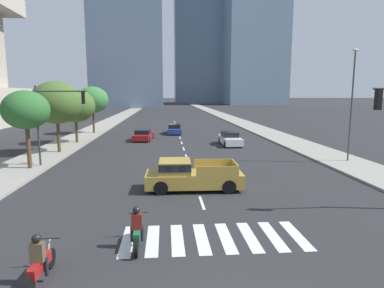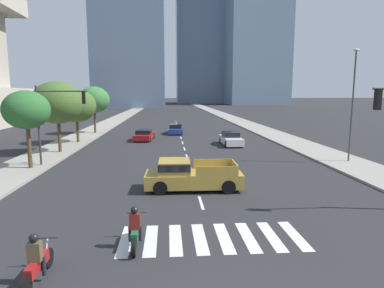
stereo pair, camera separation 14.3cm
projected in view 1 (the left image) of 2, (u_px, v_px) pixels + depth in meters
name	position (u px, v px, depth m)	size (l,w,h in m)	color
sidewalk_east	(288.00, 140.00, 37.16)	(4.00, 260.00, 0.15)	gray
sidewalk_west	(70.00, 143.00, 35.24)	(4.00, 260.00, 0.15)	gray
crosswalk_near	(214.00, 238.00, 12.18)	(6.75, 2.64, 0.01)	silver
lane_divider_center	(180.00, 138.00, 39.77)	(0.14, 50.00, 0.01)	silver
motorcycle_lead	(39.00, 263.00, 9.23)	(0.70, 2.19, 1.49)	black
motorcycle_third	(137.00, 231.00, 11.42)	(0.70, 2.10, 1.49)	black
pickup_truck	(189.00, 175.00, 18.25)	(5.38, 2.20, 1.67)	#B28E38
sedan_blue_0	(175.00, 129.00, 43.89)	(2.01, 4.78, 1.29)	navy
sedan_red_1	(143.00, 135.00, 37.80)	(2.27, 4.85, 1.23)	maroon
sedan_white_2	(230.00, 139.00, 34.22)	(1.87, 4.57, 1.35)	silver
traffic_signal_far	(56.00, 112.00, 23.44)	(3.82, 0.28, 5.72)	#333335
street_lamp_east	(352.00, 98.00, 24.78)	(0.50, 0.24, 8.43)	#3F3F42
street_tree_nearest	(26.00, 110.00, 22.42)	(3.13, 3.13, 5.38)	#4C3823
street_tree_second	(56.00, 103.00, 28.74)	(4.37, 4.37, 6.23)	#4C3823
street_tree_third	(75.00, 106.00, 34.71)	(4.11, 4.11, 5.63)	#4C3823
street_tree_fourth	(93.00, 100.00, 43.06)	(4.07, 4.07, 6.09)	#4C3823
office_tower_right_skyline	(254.00, 2.00, 159.54)	(27.96, 29.80, 111.03)	#7A93A8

